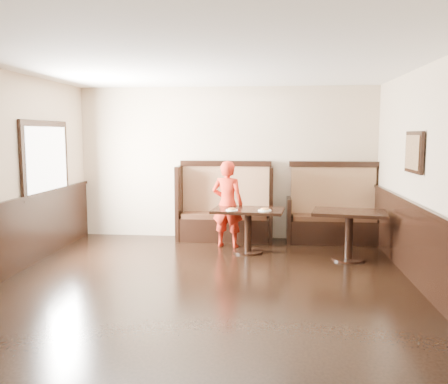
# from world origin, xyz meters

# --- Properties ---
(ground) EXTENTS (7.00, 7.00, 0.00)m
(ground) POSITION_xyz_m (0.00, 0.00, 0.00)
(ground) COLOR black
(ground) RESTS_ON ground
(room_shell) EXTENTS (7.00, 7.00, 7.00)m
(room_shell) POSITION_xyz_m (-0.30, 0.28, 0.67)
(room_shell) COLOR tan
(room_shell) RESTS_ON ground
(booth_main) EXTENTS (1.75, 0.72, 1.45)m
(booth_main) POSITION_xyz_m (0.00, 3.30, 0.53)
(booth_main) COLOR black
(booth_main) RESTS_ON ground
(booth_neighbor) EXTENTS (1.65, 0.72, 1.45)m
(booth_neighbor) POSITION_xyz_m (1.95, 3.29, 0.48)
(booth_neighbor) COLOR black
(booth_neighbor) RESTS_ON ground
(table_main) EXTENTS (1.20, 0.82, 0.72)m
(table_main) POSITION_xyz_m (0.47, 2.37, 0.56)
(table_main) COLOR black
(table_main) RESTS_ON ground
(table_neighbor) EXTENTS (1.20, 0.89, 0.76)m
(table_neighbor) POSITION_xyz_m (2.04, 2.06, 0.57)
(table_neighbor) COLOR black
(table_neighbor) RESTS_ON ground
(child) EXTENTS (0.60, 0.46, 1.49)m
(child) POSITION_xyz_m (0.10, 2.73, 0.75)
(child) COLOR red
(child) RESTS_ON ground
(pizza_plate_left) EXTENTS (0.20, 0.20, 0.04)m
(pizza_plate_left) POSITION_xyz_m (0.22, 2.19, 0.74)
(pizza_plate_left) COLOR white
(pizza_plate_left) RESTS_ON table_main
(pizza_plate_right) EXTENTS (0.22, 0.22, 0.04)m
(pizza_plate_right) POSITION_xyz_m (0.74, 2.22, 0.74)
(pizza_plate_right) COLOR white
(pizza_plate_right) RESTS_ON table_main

